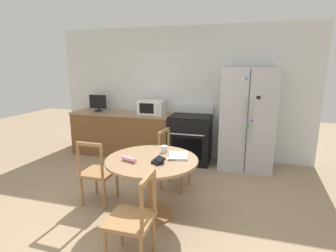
% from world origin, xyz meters
% --- Properties ---
extents(ground_plane, '(14.00, 14.00, 0.00)m').
position_xyz_m(ground_plane, '(0.00, 0.00, 0.00)').
color(ground_plane, '#9E8466').
extents(back_wall, '(5.20, 0.10, 2.60)m').
position_xyz_m(back_wall, '(0.00, 2.65, 1.30)').
color(back_wall, silver).
rests_on(back_wall, ground_plane).
extents(kitchen_counter, '(2.12, 0.64, 0.90)m').
position_xyz_m(kitchen_counter, '(-1.15, 2.29, 0.45)').
color(kitchen_counter, brown).
rests_on(kitchen_counter, ground_plane).
extents(refrigerator, '(0.93, 0.71, 1.83)m').
position_xyz_m(refrigerator, '(1.33, 2.24, 0.91)').
color(refrigerator, '#B2B5BA').
rests_on(refrigerator, ground_plane).
extents(oven_range, '(0.77, 0.68, 1.08)m').
position_xyz_m(oven_range, '(0.30, 2.26, 0.47)').
color(oven_range, black).
rests_on(oven_range, ground_plane).
extents(microwave, '(0.50, 0.35, 0.28)m').
position_xyz_m(microwave, '(-0.50, 2.29, 1.04)').
color(microwave, white).
rests_on(microwave, kitchen_counter).
extents(countertop_tv, '(0.37, 0.16, 0.35)m').
position_xyz_m(countertop_tv, '(-1.72, 2.31, 1.09)').
color(countertop_tv, black).
rests_on(countertop_tv, kitchen_counter).
extents(dining_table, '(1.12, 1.12, 0.75)m').
position_xyz_m(dining_table, '(0.22, 0.25, 0.59)').
color(dining_table, '#997551').
rests_on(dining_table, ground_plane).
extents(dining_chair_far, '(0.47, 0.47, 0.90)m').
position_xyz_m(dining_chair_far, '(0.28, 1.07, 0.43)').
color(dining_chair_far, '#9E7042').
rests_on(dining_chair_far, ground_plane).
extents(dining_chair_near, '(0.43, 0.43, 0.90)m').
position_xyz_m(dining_chair_near, '(0.32, -0.56, 0.43)').
color(dining_chair_near, '#9E7042').
rests_on(dining_chair_near, ground_plane).
extents(dining_chair_left, '(0.43, 0.43, 0.90)m').
position_xyz_m(dining_chair_left, '(-0.59, 0.33, 0.43)').
color(dining_chair_left, '#9E7042').
rests_on(dining_chair_left, ground_plane).
extents(candle_glass, '(0.08, 0.08, 0.09)m').
position_xyz_m(candle_glass, '(0.29, 0.53, 0.78)').
color(candle_glass, silver).
rests_on(candle_glass, dining_table).
extents(folded_napkin, '(0.20, 0.11, 0.05)m').
position_xyz_m(folded_napkin, '(-0.01, 0.09, 0.77)').
color(folded_napkin, pink).
rests_on(folded_napkin, dining_table).
extents(wallet, '(0.17, 0.17, 0.07)m').
position_xyz_m(wallet, '(0.34, 0.13, 0.77)').
color(wallet, black).
rests_on(wallet, dining_table).
extents(mail_stack, '(0.29, 0.35, 0.02)m').
position_xyz_m(mail_stack, '(0.51, 0.42, 0.76)').
color(mail_stack, white).
rests_on(mail_stack, dining_table).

